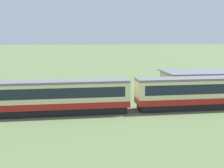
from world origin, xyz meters
The scene contains 3 objects.
passenger_train centered at (-26.26, 0.45, 2.37)m, with size 90.52×3.18×4.28m.
railway_track centered at (-25.25, 0.45, 0.01)m, with size 144.96×3.60×0.04m.
station_building centered at (-2.58, 10.78, 1.92)m, with size 13.95×9.48×3.79m.
Camera 1 is at (-25.25, -34.54, 9.73)m, focal length 45.00 mm.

